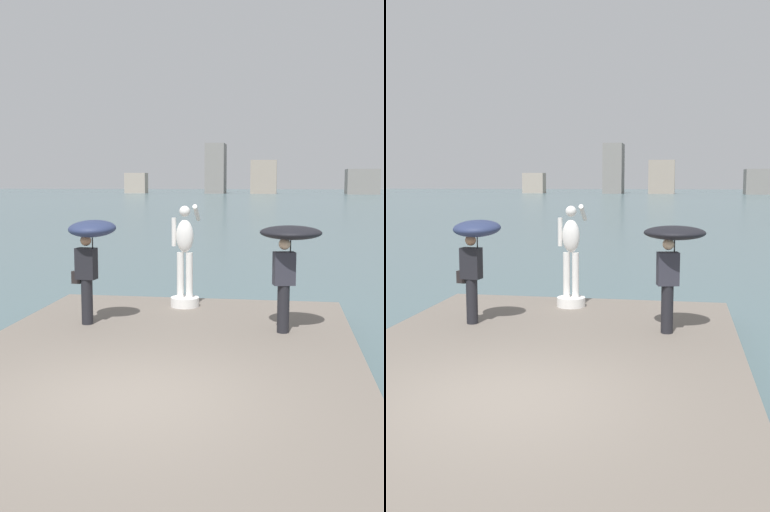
# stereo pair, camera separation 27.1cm
# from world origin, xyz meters

# --- Properties ---
(ground_plane) EXTENTS (400.00, 400.00, 0.00)m
(ground_plane) POSITION_xyz_m (0.00, 40.00, 0.00)
(ground_plane) COLOR #4C666B
(pier) EXTENTS (6.43, 9.51, 0.40)m
(pier) POSITION_xyz_m (0.00, 1.75, 0.20)
(pier) COLOR #70665B
(pier) RESTS_ON ground
(statue_white_figure) EXTENTS (0.63, 0.87, 2.25)m
(statue_white_figure) POSITION_xyz_m (-0.19, 5.55, 1.31)
(statue_white_figure) COLOR white
(statue_white_figure) RESTS_ON pier
(onlooker_left) EXTENTS (1.02, 1.03, 2.04)m
(onlooker_left) POSITION_xyz_m (-1.71, 3.68, 1.97)
(onlooker_left) COLOR black
(onlooker_left) RESTS_ON pier
(onlooker_right) EXTENTS (1.34, 1.34, 1.96)m
(onlooker_right) POSITION_xyz_m (2.03, 3.63, 1.99)
(onlooker_right) COLOR black
(onlooker_right) RESTS_ON pier
(distant_skyline) EXTENTS (85.08, 12.34, 13.04)m
(distant_skyline) POSITION_xyz_m (4.99, 148.77, 5.00)
(distant_skyline) COLOR #A89989
(distant_skyline) RESTS_ON ground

